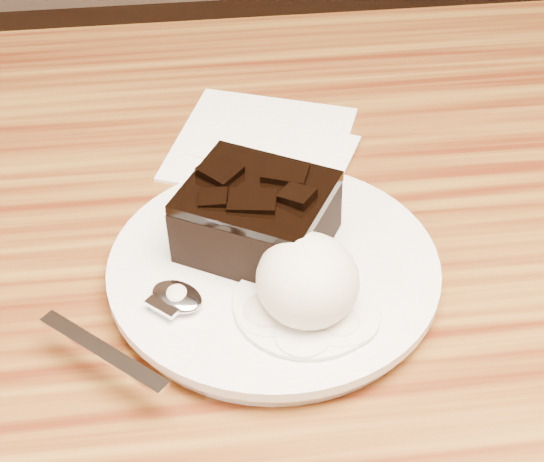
{
  "coord_description": "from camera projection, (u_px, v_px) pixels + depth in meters",
  "views": [
    {
      "loc": [
        -0.04,
        -0.45,
        1.18
      ],
      "look_at": [
        0.01,
        0.0,
        0.79
      ],
      "focal_mm": 57.15,
      "sensor_mm": 36.0,
      "label": 1
    }
  ],
  "objects": [
    {
      "name": "plate",
      "position": [
        274.0,
        273.0,
        0.61
      ],
      "size": [
        0.23,
        0.23,
        0.02
      ],
      "primitive_type": "cylinder",
      "color": "white",
      "rests_on": "dining_table"
    },
    {
      "name": "melt_puddle",
      "position": [
        307.0,
        305.0,
        0.57
      ],
      "size": [
        0.1,
        0.1,
        0.0
      ],
      "primitive_type": "cylinder",
      "color": "white",
      "rests_on": "plate"
    },
    {
      "name": "spoon",
      "position": [
        177.0,
        298.0,
        0.57
      ],
      "size": [
        0.13,
        0.13,
        0.01
      ],
      "primitive_type": null,
      "rotation": [
        0.0,
        0.0,
        0.82
      ],
      "color": "silver",
      "rests_on": "plate"
    },
    {
      "name": "crumb_a",
      "position": [
        345.0,
        313.0,
        0.57
      ],
      "size": [
        0.01,
        0.01,
        0.0
      ],
      "primitive_type": "cube",
      "rotation": [
        0.0,
        0.0,
        0.85
      ],
      "color": "black",
      "rests_on": "plate"
    },
    {
      "name": "ice_cream_scoop",
      "position": [
        308.0,
        280.0,
        0.56
      ],
      "size": [
        0.07,
        0.07,
        0.06
      ],
      "primitive_type": "ellipsoid",
      "color": "white",
      "rests_on": "plate"
    },
    {
      "name": "crumb_b",
      "position": [
        328.0,
        249.0,
        0.62
      ],
      "size": [
        0.01,
        0.01,
        0.0
      ],
      "primitive_type": "cube",
      "rotation": [
        0.0,
        0.0,
        0.57
      ],
      "color": "black",
      "rests_on": "plate"
    },
    {
      "name": "brownie",
      "position": [
        257.0,
        220.0,
        0.61
      ],
      "size": [
        0.13,
        0.12,
        0.05
      ],
      "primitive_type": "cube",
      "rotation": [
        0.0,
        0.0,
        -0.53
      ],
      "color": "black",
      "rests_on": "plate"
    },
    {
      "name": "napkin",
      "position": [
        261.0,
        142.0,
        0.75
      ],
      "size": [
        0.19,
        0.19,
        0.01
      ],
      "primitive_type": "cube",
      "rotation": [
        0.0,
        0.0,
        -0.36
      ],
      "color": "white",
      "rests_on": "dining_table"
    }
  ]
}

